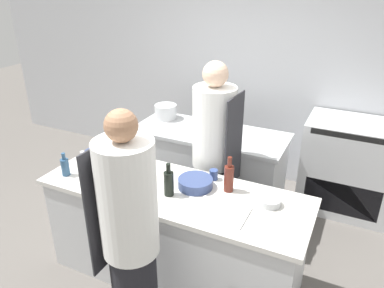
% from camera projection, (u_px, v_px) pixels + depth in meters
% --- Properties ---
extents(ground_plane, '(16.00, 16.00, 0.00)m').
position_uv_depth(ground_plane, '(175.00, 273.00, 3.37)').
color(ground_plane, '#605B56').
extents(wall_back, '(8.00, 0.06, 2.80)m').
position_uv_depth(wall_back, '(256.00, 68.00, 4.52)').
color(wall_back, silver).
rests_on(wall_back, ground_plane).
extents(prep_counter, '(2.19, 0.75, 0.89)m').
position_uv_depth(prep_counter, '(174.00, 233.00, 3.18)').
color(prep_counter, silver).
rests_on(prep_counter, ground_plane).
extents(pass_counter, '(1.67, 0.70, 0.89)m').
position_uv_depth(pass_counter, '(209.00, 168.00, 4.24)').
color(pass_counter, silver).
rests_on(pass_counter, ground_plane).
extents(oven_range, '(0.95, 0.65, 1.04)m').
position_uv_depth(oven_range, '(348.00, 167.00, 4.10)').
color(oven_range, silver).
rests_on(oven_range, ground_plane).
extents(chef_at_prep_near, '(0.38, 0.37, 1.80)m').
position_uv_depth(chef_at_prep_near, '(131.00, 240.00, 2.41)').
color(chef_at_prep_near, black).
rests_on(chef_at_prep_near, ground_plane).
extents(chef_at_stove, '(0.41, 0.39, 1.80)m').
position_uv_depth(chef_at_stove, '(214.00, 157.00, 3.49)').
color(chef_at_stove, black).
rests_on(chef_at_stove, ground_plane).
extents(bottle_olive_oil, '(0.08, 0.08, 0.30)m').
position_uv_depth(bottle_olive_oil, '(229.00, 178.00, 2.92)').
color(bottle_olive_oil, '#5B2319').
rests_on(bottle_olive_oil, prep_counter).
extents(bottle_vinegar, '(0.07, 0.07, 0.21)m').
position_uv_depth(bottle_vinegar, '(65.00, 166.00, 3.16)').
color(bottle_vinegar, '#2D5175').
rests_on(bottle_vinegar, prep_counter).
extents(bottle_wine, '(0.09, 0.09, 0.19)m').
position_uv_depth(bottle_wine, '(84.00, 164.00, 3.22)').
color(bottle_wine, silver).
rests_on(bottle_wine, prep_counter).
extents(bottle_cooking_oil, '(0.08, 0.08, 0.27)m').
position_uv_depth(bottle_cooking_oil, '(169.00, 183.00, 2.87)').
color(bottle_cooking_oil, black).
rests_on(bottle_cooking_oil, prep_counter).
extents(bottle_sauce, '(0.07, 0.07, 0.30)m').
position_uv_depth(bottle_sauce, '(132.00, 164.00, 3.13)').
color(bottle_sauce, '#B2A84C').
rests_on(bottle_sauce, prep_counter).
extents(bowl_mixing_large, '(0.17, 0.17, 0.08)m').
position_uv_depth(bowl_mixing_large, '(117.00, 156.00, 3.43)').
color(bowl_mixing_large, '#B7BABC').
rests_on(bowl_mixing_large, prep_counter).
extents(bowl_prep_small, '(0.17, 0.17, 0.08)m').
position_uv_depth(bowl_prep_small, '(94.00, 154.00, 3.47)').
color(bowl_prep_small, navy).
rests_on(bowl_prep_small, prep_counter).
extents(bowl_ceramic_blue, '(0.16, 0.16, 0.05)m').
position_uv_depth(bowl_ceramic_blue, '(270.00, 202.00, 2.78)').
color(bowl_ceramic_blue, '#B7BABC').
rests_on(bowl_ceramic_blue, prep_counter).
extents(bowl_wooden_salad, '(0.28, 0.28, 0.08)m').
position_uv_depth(bowl_wooden_salad, '(195.00, 183.00, 3.00)').
color(bowl_wooden_salad, navy).
rests_on(bowl_wooden_salad, prep_counter).
extents(cup, '(0.07, 0.07, 0.09)m').
position_uv_depth(cup, '(214.00, 175.00, 3.11)').
color(cup, '#33477F').
rests_on(cup, prep_counter).
extents(cutting_board, '(0.38, 0.28, 0.01)m').
position_uv_depth(cutting_board, '(221.00, 212.00, 2.70)').
color(cutting_board, white).
rests_on(cutting_board, prep_counter).
extents(stockpot, '(0.26, 0.26, 0.17)m').
position_uv_depth(stockpot, '(166.00, 112.00, 4.38)').
color(stockpot, silver).
rests_on(stockpot, pass_counter).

